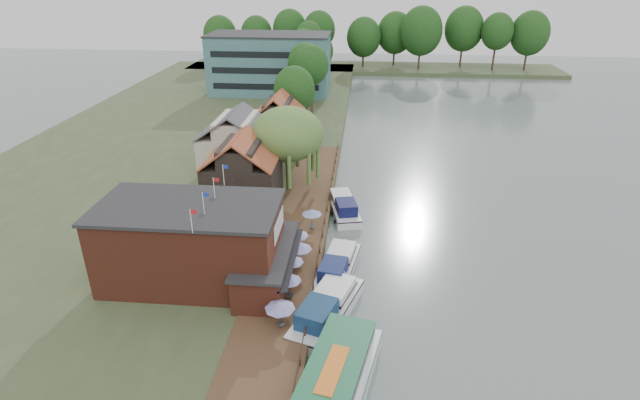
{
  "coord_description": "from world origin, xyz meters",
  "views": [
    {
      "loc": [
        -1.51,
        -37.18,
        26.51
      ],
      "look_at": [
        -6.0,
        12.0,
        3.0
      ],
      "focal_mm": 28.0,
      "sensor_mm": 36.0,
      "label": 1
    }
  ],
  "objects_px": {
    "swan": "(317,379)",
    "cottage_b": "(237,142)",
    "hotel_block": "(270,63)",
    "umbrella_2": "(291,268)",
    "cottage_a": "(242,171)",
    "umbrella_4": "(297,241)",
    "umbrella_0": "(280,315)",
    "cruiser_0": "(327,305)",
    "cruiser_1": "(338,264)",
    "willow": "(288,150)",
    "tour_boat": "(329,396)",
    "cruiser_2": "(343,204)",
    "pub": "(214,244)",
    "umbrella_5": "(312,220)",
    "umbrella_1": "(289,287)",
    "umbrella_3": "(300,255)",
    "cottage_c": "(279,123)"
  },
  "relations": [
    {
      "from": "cruiser_0",
      "to": "cruiser_1",
      "type": "height_order",
      "value": "cruiser_0"
    },
    {
      "from": "umbrella_4",
      "to": "swan",
      "type": "distance_m",
      "value": 15.8
    },
    {
      "from": "cottage_a",
      "to": "umbrella_4",
      "type": "relative_size",
      "value": 3.62
    },
    {
      "from": "hotel_block",
      "to": "umbrella_2",
      "type": "height_order",
      "value": "hotel_block"
    },
    {
      "from": "umbrella_5",
      "to": "cruiser_0",
      "type": "distance_m",
      "value": 13.24
    },
    {
      "from": "pub",
      "to": "umbrella_0",
      "type": "xyz_separation_m",
      "value": [
        6.71,
        -6.11,
        -2.36
      ]
    },
    {
      "from": "hotel_block",
      "to": "tour_boat",
      "type": "relative_size",
      "value": 1.69
    },
    {
      "from": "cottage_a",
      "to": "umbrella_5",
      "type": "bearing_deg",
      "value": -32.3
    },
    {
      "from": "umbrella_5",
      "to": "swan",
      "type": "bearing_deg",
      "value": -83.03
    },
    {
      "from": "cottage_b",
      "to": "umbrella_5",
      "type": "distance_m",
      "value": 19.39
    },
    {
      "from": "pub",
      "to": "tour_boat",
      "type": "distance_m",
      "value": 17.26
    },
    {
      "from": "umbrella_2",
      "to": "umbrella_3",
      "type": "distance_m",
      "value": 2.3
    },
    {
      "from": "umbrella_2",
      "to": "cruiser_2",
      "type": "bearing_deg",
      "value": 76.02
    },
    {
      "from": "tour_boat",
      "to": "umbrella_4",
      "type": "bearing_deg",
      "value": 116.1
    },
    {
      "from": "cruiser_0",
      "to": "swan",
      "type": "bearing_deg",
      "value": -73.29
    },
    {
      "from": "umbrella_3",
      "to": "cruiser_2",
      "type": "relative_size",
      "value": 0.25
    },
    {
      "from": "cottage_b",
      "to": "umbrella_1",
      "type": "distance_m",
      "value": 29.66
    },
    {
      "from": "cottage_b",
      "to": "umbrella_4",
      "type": "distance_m",
      "value": 22.72
    },
    {
      "from": "cottage_a",
      "to": "cruiser_0",
      "type": "distance_m",
      "value": 21.73
    },
    {
      "from": "cruiser_2",
      "to": "tour_boat",
      "type": "relative_size",
      "value": 0.64
    },
    {
      "from": "cottage_b",
      "to": "umbrella_1",
      "type": "bearing_deg",
      "value": -68.45
    },
    {
      "from": "umbrella_3",
      "to": "cruiser_0",
      "type": "bearing_deg",
      "value": -63.27
    },
    {
      "from": "cruiser_0",
      "to": "umbrella_1",
      "type": "bearing_deg",
      "value": -176.76
    },
    {
      "from": "hotel_block",
      "to": "umbrella_3",
      "type": "relative_size",
      "value": 10.69
    },
    {
      "from": "cottage_b",
      "to": "hotel_block",
      "type": "bearing_deg",
      "value": 94.97
    },
    {
      "from": "cottage_c",
      "to": "umbrella_3",
      "type": "relative_size",
      "value": 3.58
    },
    {
      "from": "hotel_block",
      "to": "cruiser_1",
      "type": "xyz_separation_m",
      "value": [
        18.55,
        -67.91,
        -5.94
      ]
    },
    {
      "from": "willow",
      "to": "swan",
      "type": "distance_m",
      "value": 31.47
    },
    {
      "from": "umbrella_0",
      "to": "cruiser_2",
      "type": "distance_m",
      "value": 22.37
    },
    {
      "from": "willow",
      "to": "cruiser_0",
      "type": "xyz_separation_m",
      "value": [
        6.55,
        -23.3,
        -4.87
      ]
    },
    {
      "from": "hotel_block",
      "to": "willow",
      "type": "bearing_deg",
      "value": -77.29
    },
    {
      "from": "hotel_block",
      "to": "cottage_c",
      "type": "bearing_deg",
      "value": -77.8
    },
    {
      "from": "umbrella_1",
      "to": "umbrella_4",
      "type": "relative_size",
      "value": 1.0
    },
    {
      "from": "tour_boat",
      "to": "cruiser_2",
      "type": "bearing_deg",
      "value": 103.16
    },
    {
      "from": "cruiser_0",
      "to": "tour_boat",
      "type": "distance_m",
      "value": 9.74
    },
    {
      "from": "pub",
      "to": "tour_boat",
      "type": "height_order",
      "value": "pub"
    },
    {
      "from": "willow",
      "to": "cottage_b",
      "type": "bearing_deg",
      "value": 146.31
    },
    {
      "from": "cottage_a",
      "to": "umbrella_4",
      "type": "distance_m",
      "value": 12.79
    },
    {
      "from": "hotel_block",
      "to": "cottage_a",
      "type": "xyz_separation_m",
      "value": [
        7.0,
        -56.0,
        -1.9
      ]
    },
    {
      "from": "cottage_c",
      "to": "swan",
      "type": "relative_size",
      "value": 19.32
    },
    {
      "from": "umbrella_0",
      "to": "cruiser_0",
      "type": "xyz_separation_m",
      "value": [
        3.35,
        2.82,
        -0.95
      ]
    },
    {
      "from": "cruiser_1",
      "to": "hotel_block",
      "type": "bearing_deg",
      "value": 114.68
    },
    {
      "from": "willow",
      "to": "cruiser_0",
      "type": "bearing_deg",
      "value": -74.29
    },
    {
      "from": "swan",
      "to": "cottage_b",
      "type": "bearing_deg",
      "value": 111.52
    },
    {
      "from": "cottage_a",
      "to": "umbrella_2",
      "type": "height_order",
      "value": "cottage_a"
    },
    {
      "from": "willow",
      "to": "umbrella_0",
      "type": "xyz_separation_m",
      "value": [
        3.21,
        -26.11,
        -3.93
      ]
    },
    {
      "from": "pub",
      "to": "cottage_a",
      "type": "relative_size",
      "value": 2.33
    },
    {
      "from": "cruiser_1",
      "to": "swan",
      "type": "distance_m",
      "value": 13.37
    },
    {
      "from": "umbrella_2",
      "to": "umbrella_3",
      "type": "relative_size",
      "value": 1.0
    },
    {
      "from": "cottage_a",
      "to": "umbrella_2",
      "type": "relative_size",
      "value": 3.62
    }
  ]
}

